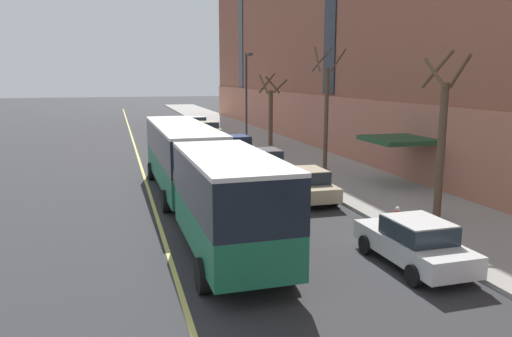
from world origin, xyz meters
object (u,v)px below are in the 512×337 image
object	(u,v)px
parked_car_champagne_3	(305,184)
parked_car_white_4	(197,124)
street_lamp	(247,90)
fire_hydrant	(397,216)
city_bus	(195,167)
parked_car_navy_5	(237,146)
parked_car_white_6	(414,242)
street_tree_mid_block	(441,139)
parked_car_darkgray_1	(266,161)
parked_car_champagne_2	(209,129)
street_tree_far_uptown	(326,110)
street_tree_far_downtown	(271,110)

from	to	relation	value
parked_car_champagne_3	parked_car_white_4	world-z (taller)	same
street_lamp	fire_hydrant	world-z (taller)	street_lamp
city_bus	parked_car_navy_5	bearing A→B (deg)	69.99
parked_car_white_6	street_tree_mid_block	distance (m)	6.11
parked_car_darkgray_1	parked_car_white_6	xyz separation A→B (m)	(0.05, -15.64, -0.00)
parked_car_champagne_2	city_bus	bearing A→B (deg)	-101.63
city_bus	parked_car_white_6	xyz separation A→B (m)	(5.56, -7.99, -1.26)
parked_car_white_6	fire_hydrant	size ratio (longest dim) A/B	6.18
parked_car_champagne_2	parked_car_white_4	distance (m)	6.39
parked_car_white_4	street_tree_far_uptown	xyz separation A→B (m)	(3.80, -26.03, 3.06)
street_tree_far_uptown	street_tree_far_downtown	xyz separation A→B (m)	(0.01, 11.33, -0.68)
parked_car_white_6	parked_car_navy_5	bearing A→B (deg)	90.32
parked_car_white_6	street_tree_far_downtown	xyz separation A→B (m)	(3.72, 26.77, 2.38)
fire_hydrant	street_tree_mid_block	bearing A→B (deg)	10.44
city_bus	parked_car_champagne_2	xyz separation A→B (m)	(5.57, 27.09, -1.26)
parked_car_navy_5	street_lamp	xyz separation A→B (m)	(1.90, 4.20, 3.96)
street_tree_mid_block	street_tree_far_uptown	world-z (taller)	street_tree_far_uptown
city_bus	parked_car_white_6	bearing A→B (deg)	-55.14
city_bus	parked_car_navy_5	size ratio (longest dim) A/B	4.02
parked_car_champagne_2	parked_car_white_6	distance (m)	35.08
parked_car_darkgray_1	street_tree_far_downtown	size ratio (longest dim) A/B	0.78
parked_car_darkgray_1	street_tree_far_downtown	xyz separation A→B (m)	(3.77, 11.14, 2.38)
parked_car_white_6	street_lamp	xyz separation A→B (m)	(1.78, 27.12, 3.96)
street_tree_far_downtown	street_lamp	distance (m)	2.53
parked_car_white_4	street_tree_far_uptown	size ratio (longest dim) A/B	0.59
parked_car_darkgray_1	street_tree_far_downtown	distance (m)	11.99
street_tree_far_uptown	fire_hydrant	xyz separation A→B (m)	(-2.04, -11.75, -3.35)
parked_car_darkgray_1	parked_car_white_4	distance (m)	25.83
parked_car_champagne_3	street_tree_far_uptown	world-z (taller)	street_tree_far_uptown
parked_car_darkgray_1	street_lamp	xyz separation A→B (m)	(1.83, 11.48, 3.96)
parked_car_champagne_3	street_tree_far_downtown	distance (m)	18.45
parked_car_darkgray_1	street_tree_mid_block	world-z (taller)	street_tree_mid_block
parked_car_white_6	street_tree_far_downtown	world-z (taller)	street_tree_far_downtown
parked_car_darkgray_1	fire_hydrant	distance (m)	12.07
parked_car_champagne_2	street_lamp	size ratio (longest dim) A/B	0.57
city_bus	street_tree_far_uptown	distance (m)	12.04
street_tree_mid_block	street_tree_far_uptown	bearing A→B (deg)	90.02
parked_car_white_4	parked_car_navy_5	distance (m)	18.55
parked_car_white_4	parked_car_white_6	world-z (taller)	same
parked_car_white_4	street_tree_mid_block	world-z (taller)	street_tree_mid_block
parked_car_white_6	street_tree_far_downtown	bearing A→B (deg)	82.09
parked_car_champagne_3	fire_hydrant	xyz separation A→B (m)	(1.81, -5.20, -0.29)
fire_hydrant	street_lamp	bearing A→B (deg)	89.76
parked_car_white_4	street_lamp	bearing A→B (deg)	-82.59
parked_car_white_4	city_bus	bearing A→B (deg)	-99.29
street_tree_far_uptown	parked_car_navy_5	bearing A→B (deg)	117.20
parked_car_white_6	fire_hydrant	xyz separation A→B (m)	(1.68, 3.70, -0.29)
parked_car_champagne_3	parked_car_navy_5	size ratio (longest dim) A/B	0.95
parked_car_champagne_3	parked_car_white_6	size ratio (longest dim) A/B	1.03
street_tree_far_uptown	street_lamp	size ratio (longest dim) A/B	0.99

